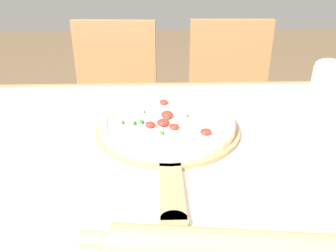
# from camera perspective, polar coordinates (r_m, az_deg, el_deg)

# --- Properties ---
(dining_table) EXTENTS (1.19, 0.99, 0.75)m
(dining_table) POSITION_cam_1_polar(r_m,az_deg,el_deg) (0.84, 1.19, -11.73)
(dining_table) COLOR #A87F51
(dining_table) RESTS_ON ground_plane
(towel_cloth) EXTENTS (1.11, 0.91, 0.00)m
(towel_cloth) POSITION_cam_1_polar(r_m,az_deg,el_deg) (0.78, 1.26, -5.28)
(towel_cloth) COLOR silver
(towel_cloth) RESTS_ON dining_table
(pizza_peel) EXTENTS (0.36, 0.54, 0.01)m
(pizza_peel) POSITION_cam_1_polar(r_m,az_deg,el_deg) (0.87, -0.02, -1.14)
(pizza_peel) COLOR tan
(pizza_peel) RESTS_ON towel_cloth
(pizza) EXTENTS (0.33, 0.33, 0.04)m
(pizza) POSITION_cam_1_polar(r_m,az_deg,el_deg) (0.88, -0.06, 0.58)
(pizza) COLOR beige
(pizza) RESTS_ON pizza_peel
(rolling_pin) EXTENTS (0.46, 0.09, 0.05)m
(rolling_pin) POSITION_cam_1_polar(r_m,az_deg,el_deg) (0.55, 11.22, -18.64)
(rolling_pin) COLOR tan
(rolling_pin) RESTS_ON towel_cloth
(chair_left) EXTENTS (0.42, 0.42, 0.88)m
(chair_left) POSITION_cam_1_polar(r_m,az_deg,el_deg) (1.69, -8.48, 3.41)
(chair_left) COLOR #A37547
(chair_left) RESTS_ON ground_plane
(chair_right) EXTENTS (0.41, 0.41, 0.88)m
(chair_right) POSITION_cam_1_polar(r_m,az_deg,el_deg) (1.72, 9.79, 3.63)
(chair_right) COLOR #A37547
(chair_right) RESTS_ON ground_plane
(flour_cup) EXTENTS (0.08, 0.08, 0.12)m
(flour_cup) POSITION_cam_1_polar(r_m,az_deg,el_deg) (1.16, 24.07, 6.91)
(flour_cup) COLOR #B2B7BC
(flour_cup) RESTS_ON towel_cloth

